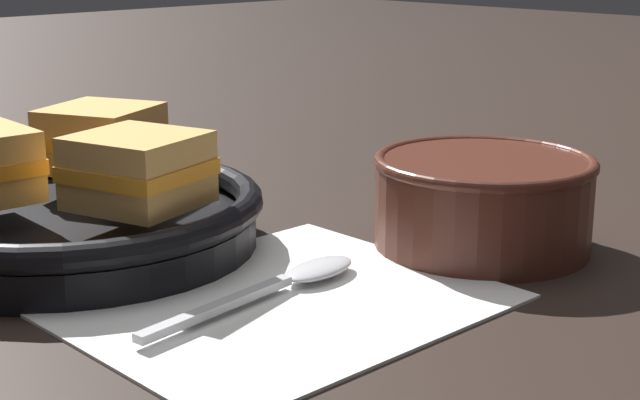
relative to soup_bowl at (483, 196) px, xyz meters
name	(u,v)px	position (x,y,z in m)	size (l,w,h in m)	color
ground_plane	(362,266)	(-0.09, 0.03, -0.04)	(4.00, 4.00, 0.00)	black
napkin	(276,300)	(-0.17, 0.02, -0.03)	(0.24, 0.21, 0.00)	white
soup_bowl	(483,196)	(0.00, 0.00, 0.00)	(0.15, 0.15, 0.06)	#4C2319
spoon	(291,278)	(-0.15, 0.03, -0.03)	(0.17, 0.04, 0.01)	silver
skillet	(72,219)	(-0.20, 0.19, -0.02)	(0.28, 0.32, 0.04)	black
sandwich_near_left	(101,138)	(-0.15, 0.23, 0.03)	(0.10, 0.10, 0.05)	tan
sandwich_far_left	(138,170)	(-0.19, 0.13, 0.03)	(0.09, 0.09, 0.05)	tan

